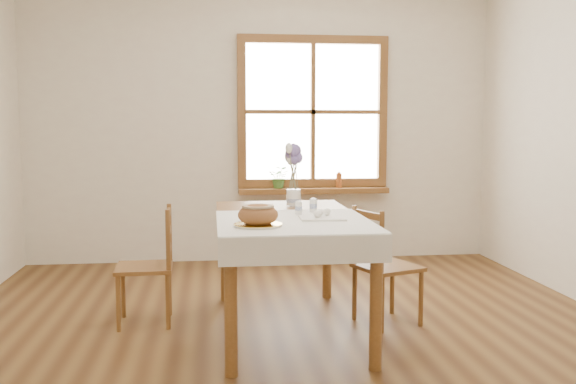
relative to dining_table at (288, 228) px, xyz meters
name	(u,v)px	position (x,y,z in m)	size (l,w,h in m)	color
ground	(294,345)	(0.00, -0.30, -0.66)	(5.00, 5.00, 0.00)	brown
room_walls	(294,59)	(0.00, -0.30, 1.04)	(4.60, 5.10, 2.65)	white
window	(313,112)	(0.50, 2.17, 0.79)	(1.46, 0.08, 1.46)	brown
window_sill	(314,190)	(0.50, 2.10, 0.03)	(1.46, 0.20, 0.05)	brown
dining_table	(288,228)	(0.00, 0.00, 0.00)	(0.90, 1.60, 0.75)	brown
table_linen	(294,222)	(0.00, -0.30, 0.09)	(0.91, 0.99, 0.01)	white
chair_left	(144,266)	(-0.94, 0.25, -0.27)	(0.37, 0.38, 0.78)	brown
chair_right	(388,265)	(0.68, 0.06, -0.27)	(0.37, 0.39, 0.79)	brown
bread_plate	(258,225)	(-0.23, -0.48, 0.10)	(0.26, 0.26, 0.01)	white
bread_loaf	(258,213)	(-0.23, -0.48, 0.17)	(0.23, 0.23, 0.12)	brown
egg_napkin	(322,218)	(0.18, -0.24, 0.10)	(0.27, 0.23, 0.01)	white
eggs	(322,213)	(0.18, -0.24, 0.13)	(0.21, 0.19, 0.05)	white
salt_shaker	(299,207)	(0.07, -0.02, 0.14)	(0.05, 0.05, 0.09)	white
pepper_shaker	(313,205)	(0.17, 0.06, 0.14)	(0.05, 0.05, 0.10)	white
flower_vase	(294,198)	(0.09, 0.45, 0.14)	(0.10, 0.10, 0.11)	white
lavender_bouquet	(294,167)	(0.09, 0.45, 0.37)	(0.18, 0.18, 0.34)	#61518F
potted_plant	(279,180)	(0.17, 2.10, 0.13)	(0.19, 0.21, 0.17)	#3D6E2C
amber_bottle	(339,180)	(0.75, 2.10, 0.13)	(0.06, 0.06, 0.16)	#A9521F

